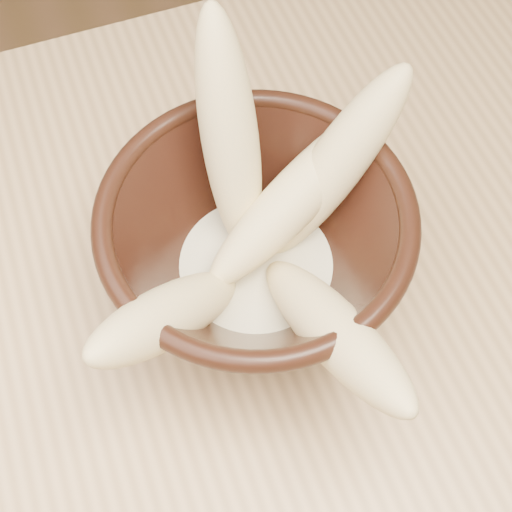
# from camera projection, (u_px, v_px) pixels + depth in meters

# --- Properties ---
(bowl) EXTENTS (0.20, 0.20, 0.11)m
(bowl) POSITION_uv_depth(u_px,v_px,m) (256.00, 249.00, 0.48)
(bowl) COLOR black
(bowl) RESTS_ON table
(milk_puddle) EXTENTS (0.12, 0.12, 0.02)m
(milk_puddle) POSITION_uv_depth(u_px,v_px,m) (256.00, 268.00, 0.50)
(milk_puddle) COLOR beige
(milk_puddle) RESTS_ON bowl
(banana_upright) EXTENTS (0.05, 0.12, 0.17)m
(banana_upright) POSITION_uv_depth(u_px,v_px,m) (230.00, 135.00, 0.46)
(banana_upright) COLOR #F0D48E
(banana_upright) RESTS_ON bowl
(banana_left) EXTENTS (0.14, 0.10, 0.12)m
(banana_left) POSITION_uv_depth(u_px,v_px,m) (168.00, 316.00, 0.43)
(banana_left) COLOR #F0D48E
(banana_left) RESTS_ON bowl
(banana_right) EXTENTS (0.14, 0.08, 0.14)m
(banana_right) POSITION_uv_depth(u_px,v_px,m) (336.00, 164.00, 0.47)
(banana_right) COLOR #F0D48E
(banana_right) RESTS_ON bowl
(banana_across) EXTENTS (0.17, 0.11, 0.08)m
(banana_across) POSITION_uv_depth(u_px,v_px,m) (299.00, 194.00, 0.47)
(banana_across) COLOR #F0D48E
(banana_across) RESTS_ON bowl
(banana_front) EXTENTS (0.06, 0.17, 0.12)m
(banana_front) POSITION_uv_depth(u_px,v_px,m) (332.00, 329.00, 0.43)
(banana_front) COLOR #F0D48E
(banana_front) RESTS_ON bowl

